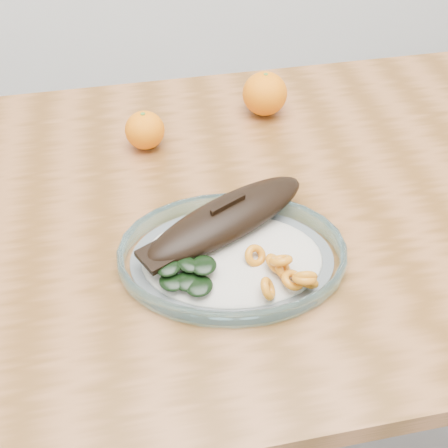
{
  "coord_description": "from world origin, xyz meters",
  "views": [
    {
      "loc": [
        -0.15,
        -0.65,
        1.36
      ],
      "look_at": [
        -0.03,
        -0.07,
        0.77
      ],
      "focal_mm": 45.0,
      "sensor_mm": 36.0,
      "label": 1
    }
  ],
  "objects_px": {
    "orange_left": "(145,130)",
    "orange_right": "(265,94)",
    "dining_table": "(234,244)",
    "plated_meal": "(232,252)"
  },
  "relations": [
    {
      "from": "dining_table",
      "to": "plated_meal",
      "type": "xyz_separation_m",
      "value": [
        -0.03,
        -0.12,
        0.12
      ]
    },
    {
      "from": "plated_meal",
      "to": "orange_right",
      "type": "relative_size",
      "value": 7.83
    },
    {
      "from": "dining_table",
      "to": "orange_left",
      "type": "xyz_separation_m",
      "value": [
        -0.12,
        0.18,
        0.13
      ]
    },
    {
      "from": "plated_meal",
      "to": "orange_right",
      "type": "distance_m",
      "value": 0.39
    },
    {
      "from": "dining_table",
      "to": "orange_right",
      "type": "relative_size",
      "value": 14.22
    },
    {
      "from": "orange_left",
      "to": "orange_right",
      "type": "xyz_separation_m",
      "value": [
        0.23,
        0.06,
        0.01
      ]
    },
    {
      "from": "orange_right",
      "to": "plated_meal",
      "type": "bearing_deg",
      "value": -110.81
    },
    {
      "from": "plated_meal",
      "to": "orange_left",
      "type": "distance_m",
      "value": 0.31
    },
    {
      "from": "orange_left",
      "to": "orange_right",
      "type": "height_order",
      "value": "orange_right"
    },
    {
      "from": "orange_left",
      "to": "dining_table",
      "type": "bearing_deg",
      "value": -54.59
    }
  ]
}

